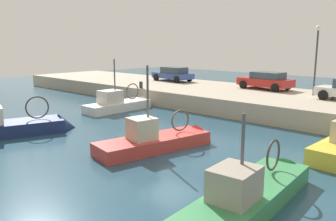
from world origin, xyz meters
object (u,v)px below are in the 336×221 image
at_px(fishing_boat_red, 160,145).
at_px(fishing_boat_navy, 16,132).
at_px(parked_car_red, 266,80).
at_px(fishing_boat_green, 253,200).
at_px(parked_car_blue, 173,74).
at_px(fishing_boat_white, 121,108).
at_px(mooring_bollard_north, 141,85).
at_px(quay_streetlamp, 317,49).

distance_m(fishing_boat_red, fishing_boat_navy, 8.24).
xyz_separation_m(fishing_boat_red, parked_car_red, (14.34, 2.18, 1.79)).
height_order(fishing_boat_green, parked_car_red, fishing_boat_green).
relative_size(parked_car_blue, parked_car_red, 0.99).
height_order(fishing_boat_red, fishing_boat_green, fishing_boat_red).
distance_m(fishing_boat_white, mooring_bollard_north, 3.59).
height_order(fishing_boat_green, mooring_bollard_north, fishing_boat_green).
relative_size(fishing_boat_white, mooring_bollard_north, 10.80).
xyz_separation_m(fishing_boat_white, fishing_boat_navy, (-8.36, -1.25, -0.05)).
distance_m(fishing_boat_white, parked_car_red, 11.65).
bearing_deg(quay_streetlamp, parked_car_blue, 89.10).
xyz_separation_m(fishing_boat_green, parked_car_blue, (16.02, 17.78, 1.77)).
bearing_deg(quay_streetlamp, fishing_boat_red, 172.17).
distance_m(fishing_boat_red, parked_car_red, 14.61).
relative_size(fishing_boat_green, mooring_bollard_north, 12.90).
xyz_separation_m(parked_car_red, mooring_bollard_north, (-6.38, 7.73, -0.44)).
xyz_separation_m(fishing_boat_navy, fishing_boat_green, (1.31, -13.56, 0.02)).
height_order(parked_car_blue, quay_streetlamp, quay_streetlamp).
distance_m(fishing_boat_navy, mooring_bollard_north, 11.81).
relative_size(fishing_boat_navy, mooring_bollard_north, 12.08).
xyz_separation_m(fishing_boat_navy, parked_car_red, (17.86, -5.27, 1.80)).
bearing_deg(fishing_boat_green, parked_car_red, 26.60).
height_order(parked_car_blue, mooring_bollard_north, parked_car_blue).
bearing_deg(parked_car_red, quay_streetlamp, -100.25).
xyz_separation_m(fishing_boat_red, fishing_boat_white, (4.84, 8.71, 0.04)).
xyz_separation_m(fishing_boat_red, quay_streetlamp, (13.60, -1.87, 4.33)).
relative_size(fishing_boat_green, parked_car_blue, 1.65).
bearing_deg(fishing_boat_red, mooring_bollard_north, 51.25).
bearing_deg(fishing_boat_red, fishing_boat_green, -109.89).
relative_size(fishing_boat_navy, parked_car_blue, 1.54).
bearing_deg(fishing_boat_green, fishing_boat_red, 70.11).
distance_m(fishing_boat_navy, parked_car_red, 18.71).
bearing_deg(mooring_bollard_north, quay_streetlamp, -64.38).
height_order(fishing_boat_white, fishing_boat_green, fishing_boat_white).
distance_m(fishing_boat_red, quay_streetlamp, 14.40).
bearing_deg(fishing_boat_navy, mooring_bollard_north, 12.08).
bearing_deg(parked_car_red, mooring_bollard_north, 129.55).
xyz_separation_m(fishing_boat_white, fishing_boat_green, (-7.05, -14.81, -0.04)).
relative_size(fishing_boat_white, quay_streetlamp, 1.23).
height_order(fishing_boat_green, parked_car_blue, fishing_boat_green).
distance_m(mooring_bollard_north, quay_streetlamp, 13.40).
distance_m(fishing_boat_navy, parked_car_blue, 17.93).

